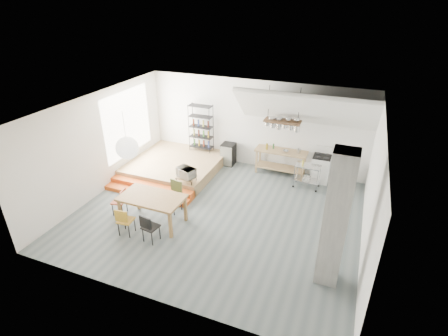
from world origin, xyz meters
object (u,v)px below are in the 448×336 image
at_px(rolling_cart, 307,173).
at_px(dining_table, 152,200).
at_px(stove, 321,168).
at_px(mini_fridge, 228,154).

bearing_deg(rolling_cart, dining_table, -132.22).
height_order(stove, rolling_cart, stove).
distance_m(dining_table, mini_fridge, 4.33).
distance_m(rolling_cart, mini_fridge, 3.12).
height_order(stove, mini_fridge, stove).
bearing_deg(stove, mini_fridge, 179.26).
relative_size(stove, rolling_cart, 1.39).
bearing_deg(stove, dining_table, -133.45).
relative_size(rolling_cart, mini_fridge, 1.03).
bearing_deg(dining_table, mini_fridge, 82.36).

